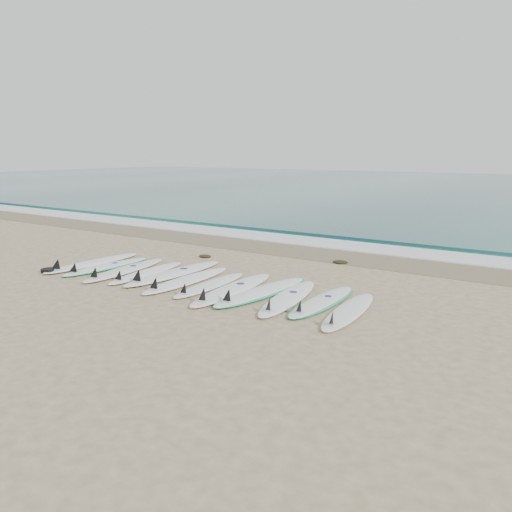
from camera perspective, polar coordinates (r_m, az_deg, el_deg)
The scene contains 20 objects.
ground at distance 10.46m, azimuth -6.16°, elevation -3.08°, with size 120.00×120.00×0.00m, color tan.
ocean at distance 40.86m, azimuth 24.62°, elevation 7.02°, with size 120.00×55.00×0.03m, color #21625F.
wet_sand_band at distance 13.78m, azimuth 4.79°, elevation 0.59°, with size 120.00×1.80×0.01m, color #72654B.
foam_band at distance 15.00m, azimuth 7.39°, elevation 1.51°, with size 120.00×1.40×0.04m, color silver.
wave_crest at distance 16.33m, azimuth 9.73°, elevation 2.39°, with size 120.00×1.00×0.10m, color #21625F.
surfboard_0 at distance 12.64m, azimuth -18.33°, elevation -0.75°, with size 0.58×2.73×0.35m.
surfboard_1 at distance 12.20m, azimuth -16.82°, elevation -1.16°, with size 0.67×2.42×0.30m.
surfboard_2 at distance 11.68m, azimuth -14.90°, elevation -1.55°, with size 0.86×2.67×0.34m.
surfboard_3 at distance 11.32m, azimuth -12.56°, elevation -1.88°, with size 0.73×2.43×0.31m.
surfboard_4 at distance 11.12m, azimuth -9.56°, elevation -1.95°, with size 0.69×2.92×0.37m.
surfboard_5 at distance 10.50m, azimuth -8.10°, elevation -2.75°, with size 0.60×2.65×0.34m.
surfboard_6 at distance 10.10m, azimuth -5.43°, elevation -3.32°, with size 0.58×2.31×0.29m.
surfboard_7 at distance 9.71m, azimuth -2.85°, elevation -3.82°, with size 0.80×2.83×0.36m.
surfboard_8 at distance 9.58m, azimuth 0.54°, elevation -4.10°, with size 0.90×2.74×0.34m.
surfboard_9 at distance 9.17m, azimuth 3.58°, elevation -4.81°, with size 0.95×2.62×0.33m.
surfboard_10 at distance 9.07m, azimuth 7.50°, elevation -5.17°, with size 0.57×2.36×0.30m.
surfboard_11 at distance 8.57m, azimuth 10.46°, elevation -6.23°, with size 0.70×2.39×0.30m.
seaweed_near at distance 12.97m, azimuth -5.85°, elevation -0.01°, with size 0.34×0.27×0.07m, color black.
seaweed_far at distance 12.37m, azimuth 9.63°, elevation -0.68°, with size 0.38×0.29×0.07m, color black.
leash_coil at distance 12.22m, azimuth -22.63°, elevation -1.53°, with size 0.46×0.36×0.11m.
Camera 1 is at (6.50, -7.75, 2.68)m, focal length 35.00 mm.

